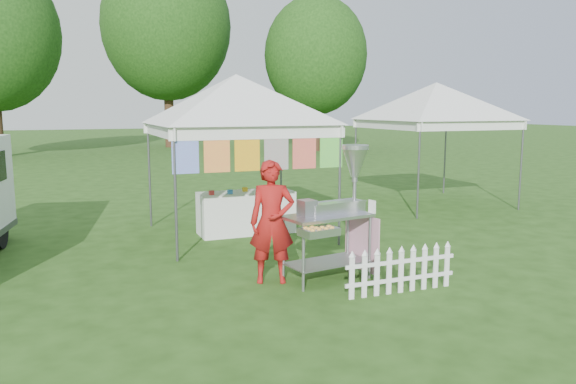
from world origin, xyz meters
name	(u,v)px	position (x,y,z in m)	size (l,w,h in m)	color
ground	(314,290)	(0.00, 0.00, 0.00)	(120.00, 120.00, 0.00)	#254614
canopy_main	(236,75)	(0.00, 3.49, 2.99)	(4.24, 4.24, 3.45)	#59595E
canopy_right	(437,83)	(5.50, 5.00, 2.99)	(4.24, 4.24, 3.45)	#59595E
tree_mid	(166,27)	(3.00, 28.00, 7.14)	(7.60, 7.60, 11.52)	#362513
tree_right	(316,56)	(10.00, 22.00, 5.18)	(5.60, 5.60, 8.42)	#362513
donut_cart	(339,201)	(0.55, 0.37, 1.10)	(1.36, 1.12, 1.87)	gray
vendor	(272,222)	(-0.39, 0.54, 0.85)	(0.62, 0.41, 1.69)	maroon
picket_fence	(401,271)	(1.01, -0.52, 0.29)	(1.62, 0.03, 0.56)	white
display_table	(246,212)	(0.19, 3.60, 0.40)	(1.80, 0.70, 0.80)	white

